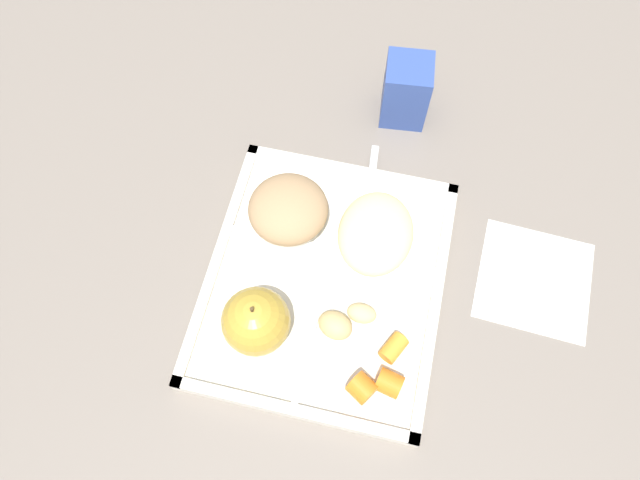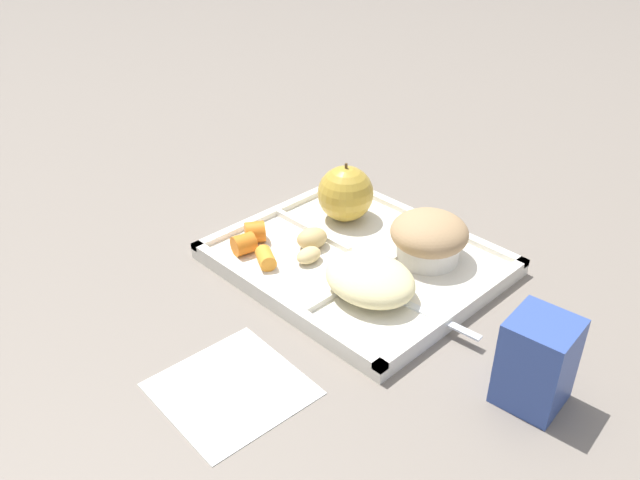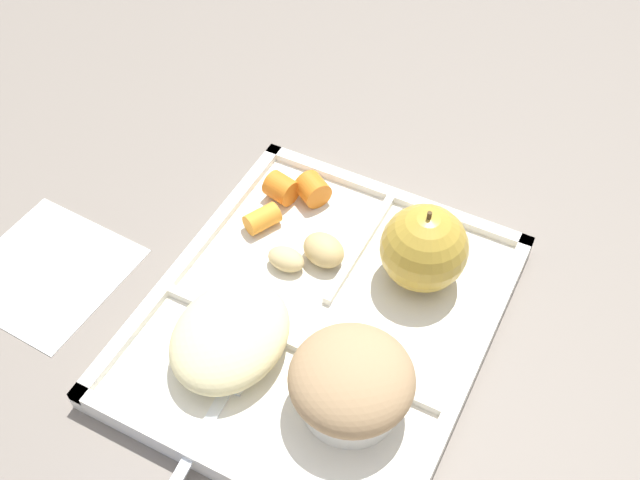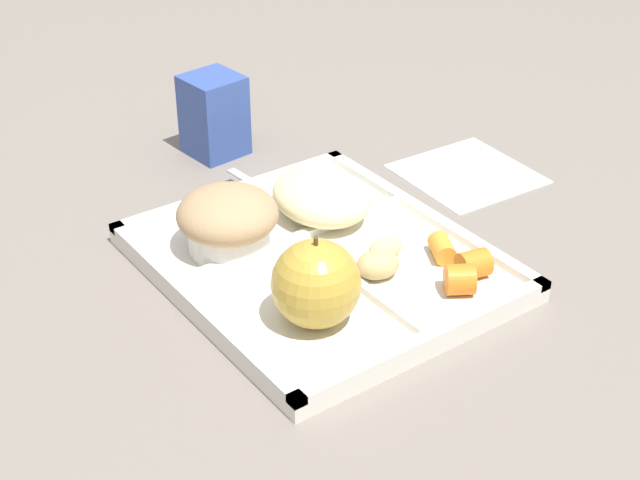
% 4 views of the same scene
% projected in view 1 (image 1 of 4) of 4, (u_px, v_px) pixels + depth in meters
% --- Properties ---
extents(ground, '(6.00, 6.00, 0.00)m').
position_uv_depth(ground, '(325.00, 284.00, 0.66)').
color(ground, slate).
extents(lunch_tray, '(0.30, 0.26, 0.02)m').
position_uv_depth(lunch_tray, '(325.00, 282.00, 0.66)').
color(lunch_tray, silver).
rests_on(lunch_tray, ground).
extents(green_apple, '(0.07, 0.07, 0.08)m').
position_uv_depth(green_apple, '(256.00, 321.00, 0.60)').
color(green_apple, '#B79333').
rests_on(green_apple, lunch_tray).
extents(bran_muffin, '(0.09, 0.09, 0.06)m').
position_uv_depth(bran_muffin, '(288.00, 212.00, 0.66)').
color(bran_muffin, silver).
rests_on(bran_muffin, lunch_tray).
extents(carrot_slice_center, '(0.04, 0.03, 0.02)m').
position_uv_depth(carrot_slice_center, '(394.00, 348.00, 0.61)').
color(carrot_slice_center, orange).
rests_on(carrot_slice_center, lunch_tray).
extents(carrot_slice_large, '(0.03, 0.03, 0.03)m').
position_uv_depth(carrot_slice_large, '(362.00, 388.00, 0.59)').
color(carrot_slice_large, orange).
rests_on(carrot_slice_large, lunch_tray).
extents(carrot_slice_tilted, '(0.03, 0.03, 0.02)m').
position_uv_depth(carrot_slice_tilted, '(389.00, 383.00, 0.59)').
color(carrot_slice_tilted, orange).
rests_on(carrot_slice_tilted, lunch_tray).
extents(potato_chunk_wedge, '(0.02, 0.03, 0.02)m').
position_uv_depth(potato_chunk_wedge, '(362.00, 313.00, 0.63)').
color(potato_chunk_wedge, tan).
rests_on(potato_chunk_wedge, lunch_tray).
extents(potato_chunk_large, '(0.04, 0.05, 0.02)m').
position_uv_depth(potato_chunk_large, '(335.00, 325.00, 0.62)').
color(potato_chunk_large, tan).
rests_on(potato_chunk_large, lunch_tray).
extents(egg_noodle_pile, '(0.11, 0.09, 0.04)m').
position_uv_depth(egg_noodle_pile, '(376.00, 233.00, 0.65)').
color(egg_noodle_pile, beige).
rests_on(egg_noodle_pile, lunch_tray).
extents(meatball_front, '(0.04, 0.04, 0.04)m').
position_uv_depth(meatball_front, '(369.00, 230.00, 0.66)').
color(meatball_front, '#755B4C').
rests_on(meatball_front, lunch_tray).
extents(meatball_back, '(0.03, 0.03, 0.03)m').
position_uv_depth(meatball_back, '(376.00, 247.00, 0.65)').
color(meatball_back, brown).
rests_on(meatball_back, lunch_tray).
extents(meatball_center, '(0.03, 0.03, 0.03)m').
position_uv_depth(meatball_center, '(382.00, 249.00, 0.65)').
color(meatball_center, brown).
rests_on(meatball_center, lunch_tray).
extents(meatball_side, '(0.03, 0.03, 0.03)m').
position_uv_depth(meatball_side, '(376.00, 234.00, 0.66)').
color(meatball_side, brown).
rests_on(meatball_side, lunch_tray).
extents(plastic_fork, '(0.15, 0.03, 0.00)m').
position_uv_depth(plastic_fork, '(368.00, 208.00, 0.69)').
color(plastic_fork, white).
rests_on(plastic_fork, lunch_tray).
extents(milk_carton, '(0.06, 0.06, 0.09)m').
position_uv_depth(milk_carton, '(406.00, 91.00, 0.73)').
color(milk_carton, '#334C99').
rests_on(milk_carton, ground).
extents(paper_napkin, '(0.13, 0.13, 0.00)m').
position_uv_depth(paper_napkin, '(534.00, 280.00, 0.67)').
color(paper_napkin, white).
rests_on(paper_napkin, ground).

